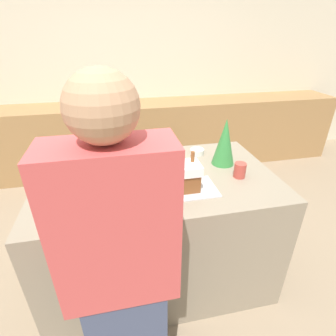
{
  "coord_description": "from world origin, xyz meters",
  "views": [
    {
      "loc": [
        -0.25,
        -1.56,
        1.83
      ],
      "look_at": [
        0.08,
        0.0,
        0.99
      ],
      "focal_mm": 28.0,
      "sensor_mm": 36.0,
      "label": 1
    }
  ],
  "objects_px": {
    "candy_bowl_beside_tree": "(83,172)",
    "candy_bowl_near_tray_left": "(142,176)",
    "candy_bowl_far_left": "(113,161)",
    "mug": "(240,170)",
    "candy_bowl_behind_tray": "(197,151)",
    "candy_bowl_center_rear": "(97,178)",
    "person": "(122,277)",
    "gingerbread_house": "(187,176)",
    "cookbook": "(163,161)",
    "baking_tray": "(186,189)",
    "decorative_tree": "(225,142)"
  },
  "relations": [
    {
      "from": "gingerbread_house",
      "to": "cookbook",
      "type": "relative_size",
      "value": 1.09
    },
    {
      "from": "cookbook",
      "to": "baking_tray",
      "type": "bearing_deg",
      "value": -79.84
    },
    {
      "from": "candy_bowl_beside_tree",
      "to": "mug",
      "type": "relative_size",
      "value": 1.16
    },
    {
      "from": "decorative_tree",
      "to": "mug",
      "type": "height_order",
      "value": "decorative_tree"
    },
    {
      "from": "mug",
      "to": "person",
      "type": "height_order",
      "value": "person"
    },
    {
      "from": "candy_bowl_beside_tree",
      "to": "person",
      "type": "height_order",
      "value": "person"
    },
    {
      "from": "candy_bowl_beside_tree",
      "to": "cookbook",
      "type": "bearing_deg",
      "value": 6.91
    },
    {
      "from": "candy_bowl_far_left",
      "to": "gingerbread_house",
      "type": "bearing_deg",
      "value": -46.27
    },
    {
      "from": "candy_bowl_near_tray_left",
      "to": "candy_bowl_far_left",
      "type": "relative_size",
      "value": 1.37
    },
    {
      "from": "decorative_tree",
      "to": "person",
      "type": "bearing_deg",
      "value": -132.97
    },
    {
      "from": "baking_tray",
      "to": "candy_bowl_center_rear",
      "type": "distance_m",
      "value": 0.6
    },
    {
      "from": "baking_tray",
      "to": "person",
      "type": "xyz_separation_m",
      "value": [
        -0.44,
        -0.57,
        -0.03
      ]
    },
    {
      "from": "candy_bowl_center_rear",
      "to": "gingerbread_house",
      "type": "bearing_deg",
      "value": -21.89
    },
    {
      "from": "cookbook",
      "to": "candy_bowl_far_left",
      "type": "bearing_deg",
      "value": 170.44
    },
    {
      "from": "mug",
      "to": "decorative_tree",
      "type": "bearing_deg",
      "value": 98.34
    },
    {
      "from": "candy_bowl_near_tray_left",
      "to": "candy_bowl_behind_tray",
      "type": "xyz_separation_m",
      "value": [
        0.49,
        0.3,
        0.0
      ]
    },
    {
      "from": "candy_bowl_behind_tray",
      "to": "mug",
      "type": "bearing_deg",
      "value": -68.19
    },
    {
      "from": "candy_bowl_near_tray_left",
      "to": "gingerbread_house",
      "type": "bearing_deg",
      "value": -38.13
    },
    {
      "from": "candy_bowl_beside_tree",
      "to": "cookbook",
      "type": "height_order",
      "value": "candy_bowl_beside_tree"
    },
    {
      "from": "gingerbread_house",
      "to": "candy_bowl_near_tray_left",
      "type": "distance_m",
      "value": 0.34
    },
    {
      "from": "decorative_tree",
      "to": "candy_bowl_far_left",
      "type": "height_order",
      "value": "decorative_tree"
    },
    {
      "from": "candy_bowl_behind_tray",
      "to": "cookbook",
      "type": "distance_m",
      "value": 0.32
    },
    {
      "from": "candy_bowl_behind_tray",
      "to": "cookbook",
      "type": "relative_size",
      "value": 0.51
    },
    {
      "from": "gingerbread_house",
      "to": "candy_bowl_center_rear",
      "type": "xyz_separation_m",
      "value": [
        -0.56,
        0.22,
        -0.07
      ]
    },
    {
      "from": "candy_bowl_far_left",
      "to": "candy_bowl_beside_tree",
      "type": "bearing_deg",
      "value": -147.17
    },
    {
      "from": "gingerbread_house",
      "to": "candy_bowl_near_tray_left",
      "type": "xyz_separation_m",
      "value": [
        -0.26,
        0.2,
        -0.08
      ]
    },
    {
      "from": "candy_bowl_beside_tree",
      "to": "baking_tray",
      "type": "bearing_deg",
      "value": -27.08
    },
    {
      "from": "candy_bowl_center_rear",
      "to": "person",
      "type": "height_order",
      "value": "person"
    },
    {
      "from": "gingerbread_house",
      "to": "mug",
      "type": "height_order",
      "value": "gingerbread_house"
    },
    {
      "from": "candy_bowl_center_rear",
      "to": "candy_bowl_behind_tray",
      "type": "bearing_deg",
      "value": 19.76
    },
    {
      "from": "candy_bowl_near_tray_left",
      "to": "candy_bowl_far_left",
      "type": "height_order",
      "value": "candy_bowl_far_left"
    },
    {
      "from": "candy_bowl_far_left",
      "to": "candy_bowl_near_tray_left",
      "type": "bearing_deg",
      "value": -54.35
    },
    {
      "from": "decorative_tree",
      "to": "candy_bowl_behind_tray",
      "type": "xyz_separation_m",
      "value": [
        -0.14,
        0.21,
        -0.15
      ]
    },
    {
      "from": "decorative_tree",
      "to": "candy_bowl_center_rear",
      "type": "relative_size",
      "value": 2.57
    },
    {
      "from": "baking_tray",
      "to": "mug",
      "type": "relative_size",
      "value": 3.64
    },
    {
      "from": "baking_tray",
      "to": "candy_bowl_near_tray_left",
      "type": "bearing_deg",
      "value": 141.79
    },
    {
      "from": "decorative_tree",
      "to": "candy_bowl_far_left",
      "type": "distance_m",
      "value": 0.85
    },
    {
      "from": "candy_bowl_beside_tree",
      "to": "candy_bowl_near_tray_left",
      "type": "relative_size",
      "value": 0.88
    },
    {
      "from": "decorative_tree",
      "to": "candy_bowl_beside_tree",
      "type": "distance_m",
      "value": 1.04
    },
    {
      "from": "candy_bowl_center_rear",
      "to": "cookbook",
      "type": "bearing_deg",
      "value": 20.72
    },
    {
      "from": "candy_bowl_beside_tree",
      "to": "candy_bowl_center_rear",
      "type": "xyz_separation_m",
      "value": [
        0.1,
        -0.11,
        0.0
      ]
    },
    {
      "from": "candy_bowl_far_left",
      "to": "person",
      "type": "bearing_deg",
      "value": -89.56
    },
    {
      "from": "gingerbread_house",
      "to": "decorative_tree",
      "type": "height_order",
      "value": "decorative_tree"
    },
    {
      "from": "decorative_tree",
      "to": "mug",
      "type": "xyz_separation_m",
      "value": [
        0.03,
        -0.22,
        -0.12
      ]
    },
    {
      "from": "candy_bowl_behind_tray",
      "to": "mug",
      "type": "distance_m",
      "value": 0.46
    },
    {
      "from": "decorative_tree",
      "to": "cookbook",
      "type": "height_order",
      "value": "decorative_tree"
    },
    {
      "from": "candy_bowl_far_left",
      "to": "mug",
      "type": "distance_m",
      "value": 0.93
    },
    {
      "from": "gingerbread_house",
      "to": "candy_bowl_far_left",
      "type": "bearing_deg",
      "value": 133.73
    },
    {
      "from": "baking_tray",
      "to": "candy_bowl_near_tray_left",
      "type": "height_order",
      "value": "candy_bowl_near_tray_left"
    },
    {
      "from": "candy_bowl_beside_tree",
      "to": "candy_bowl_near_tray_left",
      "type": "distance_m",
      "value": 0.42
    }
  ]
}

